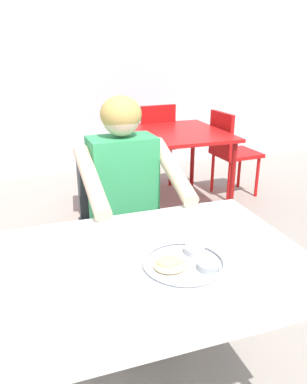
% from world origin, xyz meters
% --- Properties ---
extents(back_wall, '(12.00, 0.12, 3.40)m').
position_xyz_m(back_wall, '(0.00, 3.37, 1.70)').
color(back_wall, silver).
rests_on(back_wall, ground).
extents(table_foreground, '(1.06, 0.81, 0.72)m').
position_xyz_m(table_foreground, '(-0.00, -0.02, 0.65)').
color(table_foreground, white).
rests_on(table_foreground, ground).
extents(thali_tray, '(0.28, 0.28, 0.03)m').
position_xyz_m(thali_tray, '(0.08, -0.09, 0.74)').
color(thali_tray, '#B7BABF').
rests_on(thali_tray, table_foreground).
extents(drinking_cup, '(0.07, 0.07, 0.10)m').
position_xyz_m(drinking_cup, '(-0.41, -0.01, 0.78)').
color(drinking_cup, white).
rests_on(drinking_cup, table_foreground).
extents(chair_foreground, '(0.43, 0.45, 0.89)m').
position_xyz_m(chair_foreground, '(0.07, 0.86, 0.52)').
color(chair_foreground, '#3F3F44').
rests_on(chair_foreground, ground).
extents(diner_foreground, '(0.51, 0.56, 1.19)m').
position_xyz_m(diner_foreground, '(0.08, 0.63, 0.72)').
color(diner_foreground, black).
rests_on(diner_foreground, ground).
extents(table_background_red, '(0.81, 0.96, 0.70)m').
position_xyz_m(table_background_red, '(0.92, 2.03, 0.62)').
color(table_background_red, '#B71414').
rests_on(table_background_red, ground).
extents(chair_red_left, '(0.48, 0.43, 0.87)m').
position_xyz_m(chair_red_left, '(0.31, 2.06, 0.49)').
color(chair_red_left, '#B01315').
rests_on(chair_red_left, ground).
extents(chair_red_right, '(0.44, 0.41, 0.84)m').
position_xyz_m(chair_red_right, '(1.49, 2.07, 0.49)').
color(chair_red_right, red).
rests_on(chair_red_right, ground).
extents(chair_red_far, '(0.42, 0.44, 0.87)m').
position_xyz_m(chair_red_far, '(0.89, 2.59, 0.50)').
color(chair_red_far, '#B31212').
rests_on(chair_red_far, ground).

